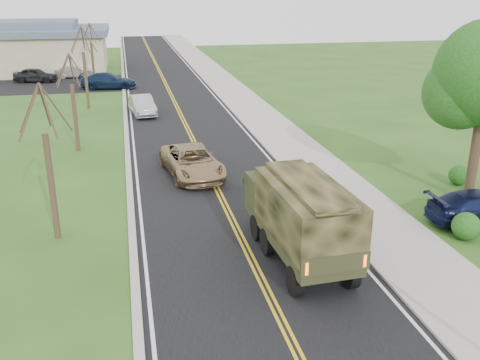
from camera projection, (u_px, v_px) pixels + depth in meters
name	position (u px, v px, depth m)	size (l,w,h in m)	color
road	(169.00, 91.00, 49.91)	(8.00, 120.00, 0.01)	black
curb_right	(213.00, 89.00, 50.71)	(0.30, 120.00, 0.12)	#9E998E
sidewalk_right	(231.00, 89.00, 51.06)	(3.20, 120.00, 0.10)	#9E998E
curb_left	(124.00, 93.00, 49.08)	(0.30, 120.00, 0.10)	#9E998E
bare_tree_a	(50.00, 174.00, 20.07)	(1.93, 2.26, 6.08)	#38281C
bare_tree_b	(74.00, 110.00, 31.15)	(1.83, 2.14, 5.73)	#38281C
bare_tree_c	(85.00, 74.00, 42.07)	(2.04, 2.39, 6.42)	#38281C
bare_tree_d	(92.00, 58.00, 53.17)	(1.88, 2.20, 5.91)	#38281C
commercial_building	(14.00, 48.00, 60.51)	(25.50, 21.50, 5.65)	tan
military_truck	(300.00, 213.00, 18.64)	(2.54, 6.50, 3.19)	black
suv_champagne	(192.00, 162.00, 27.59)	(2.48, 5.38, 1.49)	#9D7F59
sedan_silver	(142.00, 105.00, 40.69)	(1.54, 4.40, 1.45)	#AAAAAF
lot_car_dark	(35.00, 75.00, 54.46)	(1.72, 4.28, 1.46)	black
lot_car_silver	(76.00, 71.00, 57.07)	(1.49, 4.26, 1.40)	#ACACB0
lot_car_navy	(109.00, 81.00, 51.02)	(2.10, 5.17, 1.50)	#0F1E38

